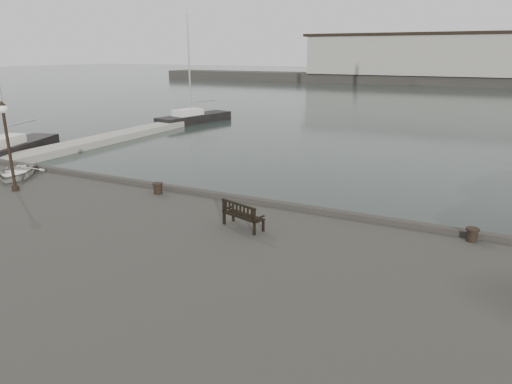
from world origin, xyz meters
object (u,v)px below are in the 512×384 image
bollard_right (472,235)px  bollard_left (158,188)px  dinghy (16,172)px  yacht_a (13,151)px  bench (243,220)px  yacht_d (195,120)px  lamp_post (7,134)px

bollard_right → bollard_left: bearing=-178.6°
dinghy → yacht_a: (-10.84, 7.72, -1.58)m
dinghy → yacht_a: bearing=114.8°
bench → bollard_left: (-4.57, 1.72, -0.05)m
bollard_left → yacht_d: 28.99m
bench → bollard_left: bearing=176.5°
bollard_right → dinghy: bearing=-176.4°
bollard_right → yacht_d: (-25.78, 24.59, -1.52)m
bench → yacht_d: bearing=143.2°
bollard_left → bollard_right: 10.94m
bench → bollard_right: bearing=34.3°
bench → dinghy: bearing=-167.2°
bollard_left → lamp_post: 6.03m
bench → yacht_d: size_ratio=0.14×
bench → yacht_a: yacht_a is taller
dinghy → yacht_a: 13.40m
bollard_left → dinghy: 6.92m
bollard_left → yacht_a: bearing=158.8°
lamp_post → yacht_d: (-9.59, 26.99, -3.55)m
bench → yacht_a: 23.91m
bollard_left → yacht_d: bearing=120.9°
lamp_post → dinghy: lamp_post is taller
dinghy → yacht_a: size_ratio=0.23×
dinghy → lamp_post: bearing=-68.2°
bollard_left → lamp_post: (-5.26, -2.14, 2.01)m
bench → lamp_post: bearing=-160.5°
bench → lamp_post: size_ratio=0.43×
bollard_right → dinghy: (-17.79, -1.13, 0.07)m
dinghy → yacht_a: yacht_a is taller
bollard_right → yacht_d: size_ratio=0.04×
yacht_a → yacht_d: yacht_a is taller
dinghy → yacht_d: yacht_d is taller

